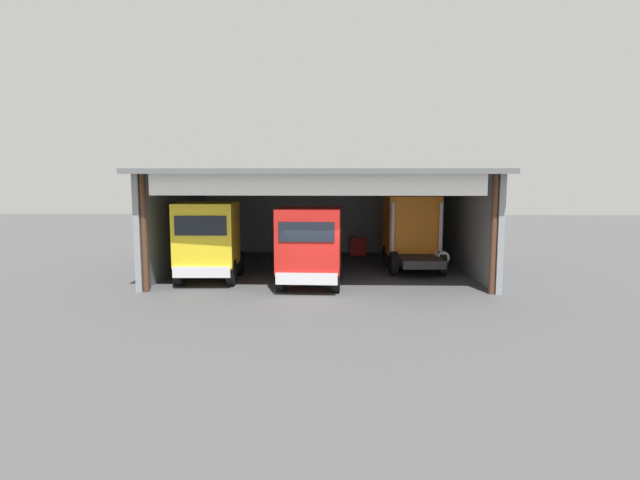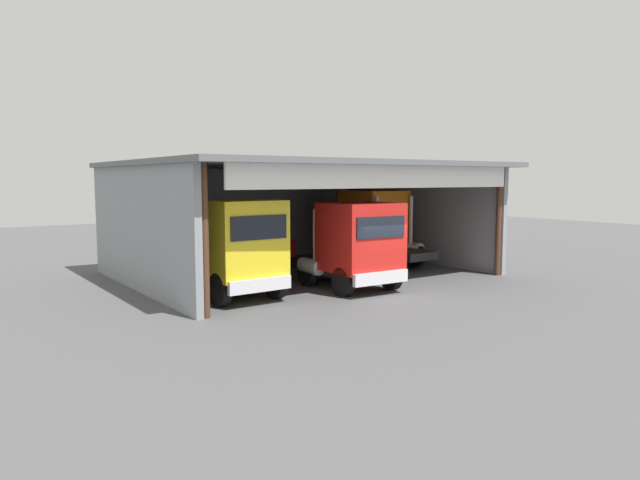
# 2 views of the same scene
# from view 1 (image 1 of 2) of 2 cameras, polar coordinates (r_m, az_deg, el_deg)

# --- Properties ---
(ground_plane) EXTENTS (80.00, 80.00, 0.00)m
(ground_plane) POSITION_cam_1_polar(r_m,az_deg,el_deg) (20.45, -0.32, -5.82)
(ground_plane) COLOR #4C4C4F
(ground_plane) RESTS_ON ground
(workshop_shed) EXTENTS (14.56, 11.90, 4.80)m
(workshop_shed) POSITION_cam_1_polar(r_m,az_deg,el_deg) (26.21, 0.16, 4.60)
(workshop_shed) COLOR gray
(workshop_shed) RESTS_ON ground
(truck_yellow_yard_outside) EXTENTS (2.69, 4.63, 3.42)m
(truck_yellow_yard_outside) POSITION_cam_1_polar(r_m,az_deg,el_deg) (22.80, -12.05, -0.02)
(truck_yellow_yard_outside) COLOR yellow
(truck_yellow_yard_outside) RESTS_ON ground
(truck_red_center_bay) EXTENTS (2.68, 5.03, 3.26)m
(truck_red_center_bay) POSITION_cam_1_polar(r_m,az_deg,el_deg) (21.23, -1.17, -0.64)
(truck_red_center_bay) COLOR red
(truck_red_center_bay) RESTS_ON ground
(truck_orange_center_right_bay) EXTENTS (2.77, 4.76, 3.56)m
(truck_orange_center_right_bay) POSITION_cam_1_polar(r_m,az_deg,el_deg) (25.68, 9.97, 1.01)
(truck_orange_center_right_bay) COLOR orange
(truck_orange_center_right_bay) RESTS_ON ground
(oil_drum) EXTENTS (0.58, 0.58, 0.87)m
(oil_drum) POSITION_cam_1_polar(r_m,az_deg,el_deg) (30.30, -3.98, -0.75)
(oil_drum) COLOR #197233
(oil_drum) RESTS_ON ground
(tool_cart) EXTENTS (0.90, 0.60, 1.00)m
(tool_cart) POSITION_cam_1_polar(r_m,az_deg,el_deg) (30.06, 4.17, -0.69)
(tool_cart) COLOR red
(tool_cart) RESTS_ON ground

